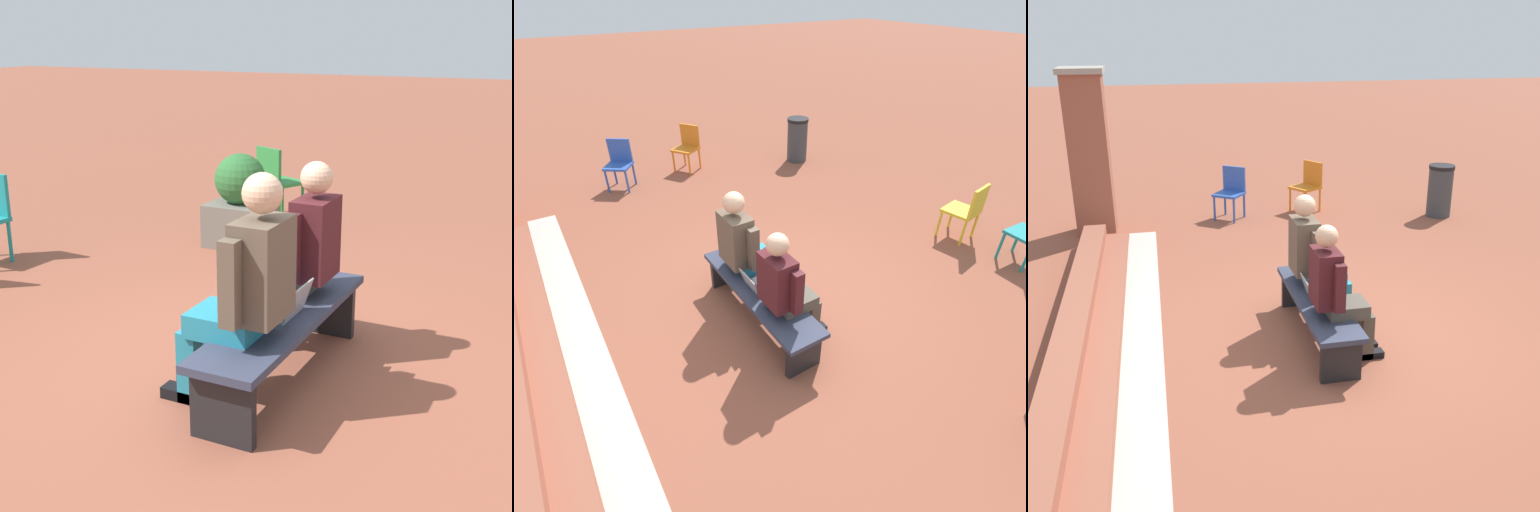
# 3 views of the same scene
# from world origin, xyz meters

# --- Properties ---
(ground_plane) EXTENTS (60.00, 60.00, 0.00)m
(ground_plane) POSITION_xyz_m (0.00, 0.00, 0.00)
(ground_plane) COLOR brown
(bench) EXTENTS (1.80, 0.44, 0.45)m
(bench) POSITION_xyz_m (0.00, 0.17, 0.35)
(bench) COLOR #33384C
(bench) RESTS_ON ground
(person_student) EXTENTS (0.54, 0.68, 1.34)m
(person_student) POSITION_xyz_m (-0.39, 0.10, 0.72)
(person_student) COLOR #4C473D
(person_student) RESTS_ON ground
(person_adult) EXTENTS (0.58, 0.73, 1.41)m
(person_adult) POSITION_xyz_m (0.40, 0.10, 0.74)
(person_adult) COLOR teal
(person_adult) RESTS_ON ground
(laptop) EXTENTS (0.32, 0.29, 0.21)m
(laptop) POSITION_xyz_m (0.02, 0.18, 0.50)
(laptop) COLOR #9EA0A5
(laptop) RESTS_ON bench
(plastic_chair_near_bench_right) EXTENTS (0.56, 0.56, 0.84)m
(plastic_chair_near_bench_right) POSITION_xyz_m (-3.65, -1.56, 0.48)
(plastic_chair_near_bench_right) COLOR #2D893D
(plastic_chair_near_bench_right) RESTS_ON ground
(planter) EXTENTS (0.60, 0.60, 0.94)m
(planter) POSITION_xyz_m (-2.54, -1.45, 0.44)
(planter) COLOR #6B665B
(planter) RESTS_ON ground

